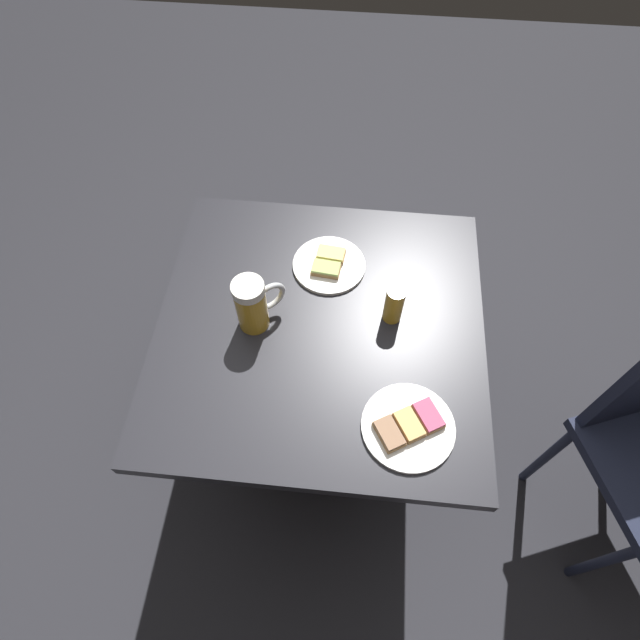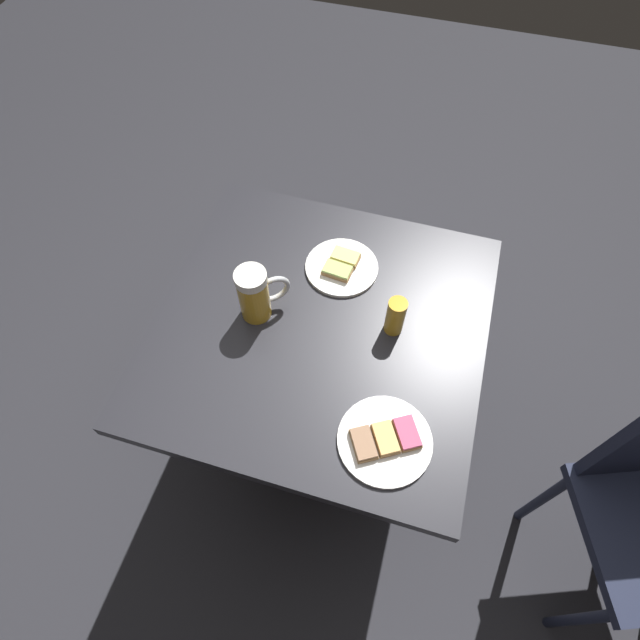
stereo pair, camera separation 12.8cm
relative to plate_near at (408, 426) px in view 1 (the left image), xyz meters
The scene contains 6 objects.
ground_plane 0.84m from the plate_near, 138.56° to the right, with size 6.00×6.00×0.00m, color #28282D.
cafe_table 0.37m from the plate_near, 138.56° to the right, with size 0.81×0.82×0.76m.
plate_near is the anchor object (origin of this frame).
plate_far 0.49m from the plate_near, 153.74° to the right, with size 0.20×0.20×0.03m.
beer_mug 0.46m from the plate_near, 122.52° to the right, with size 0.10×0.12×0.16m.
beer_glass_small 0.30m from the plate_near, behind, with size 0.05×0.05×0.11m, color gold.
Camera 1 is at (0.68, 0.07, 1.87)m, focal length 29.11 mm.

